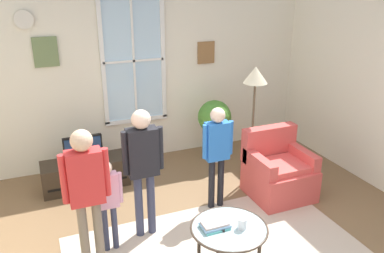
{
  "coord_description": "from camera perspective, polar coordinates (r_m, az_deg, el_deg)",
  "views": [
    {
      "loc": [
        -1.34,
        -2.89,
        2.73
      ],
      "look_at": [
        0.23,
        0.94,
        1.15
      ],
      "focal_mm": 37.17,
      "sensor_mm": 36.0,
      "label": 1
    }
  ],
  "objects": [
    {
      "name": "back_wall",
      "position": [
        6.06,
        -9.02,
        7.23
      ],
      "size": [
        5.67,
        0.17,
        2.64
      ],
      "color": "silver",
      "rests_on": "ground_plane"
    },
    {
      "name": "tv_stand",
      "position": [
        5.67,
        -15.0,
        -6.51
      ],
      "size": [
        1.15,
        0.44,
        0.39
      ],
      "color": "#2D2319",
      "rests_on": "ground_plane"
    },
    {
      "name": "television",
      "position": [
        5.5,
        -15.36,
        -2.97
      ],
      "size": [
        0.51,
        0.08,
        0.36
      ],
      "color": "#4C4C4C",
      "rests_on": "tv_stand"
    },
    {
      "name": "armchair",
      "position": [
        5.34,
        12.23,
        -6.4
      ],
      "size": [
        0.76,
        0.74,
        0.87
      ],
      "color": "#D14C47",
      "rests_on": "ground_plane"
    },
    {
      "name": "coffee_table",
      "position": [
        3.99,
        5.33,
        -14.56
      ],
      "size": [
        0.76,
        0.76,
        0.46
      ],
      "color": "#99B2B7",
      "rests_on": "ground_plane"
    },
    {
      "name": "book_stack",
      "position": [
        3.95,
        3.3,
        -13.94
      ],
      "size": [
        0.27,
        0.19,
        0.06
      ],
      "color": "#5DC4BF",
      "rests_on": "coffee_table"
    },
    {
      "name": "cup",
      "position": [
        3.95,
        7.21,
        -13.62
      ],
      "size": [
        0.09,
        0.09,
        0.11
      ],
      "primitive_type": "cylinder",
      "color": "white",
      "rests_on": "coffee_table"
    },
    {
      "name": "remote_near_books",
      "position": [
        3.96,
        4.45,
        -14.18
      ],
      "size": [
        0.1,
        0.14,
        0.02
      ],
      "primitive_type": "cube",
      "rotation": [
        0.0,
        0.0,
        -0.49
      ],
      "color": "black",
      "rests_on": "coffee_table"
    },
    {
      "name": "person_black_shirt",
      "position": [
        4.22,
        -7.06,
        -4.72
      ],
      "size": [
        0.44,
        0.2,
        1.47
      ],
      "color": "#333851",
      "rests_on": "ground_plane"
    },
    {
      "name": "person_blue_shirt",
      "position": [
        4.75,
        3.62,
        -2.91
      ],
      "size": [
        0.39,
        0.18,
        1.31
      ],
      "color": "black",
      "rests_on": "ground_plane"
    },
    {
      "name": "person_red_shirt",
      "position": [
        3.82,
        -14.94,
        -8.18
      ],
      "size": [
        0.44,
        0.2,
        1.47
      ],
      "color": "#726656",
      "rests_on": "ground_plane"
    },
    {
      "name": "person_pink_shirt",
      "position": [
        4.16,
        -12.05,
        -9.69
      ],
      "size": [
        0.31,
        0.14,
        1.03
      ],
      "color": "#333851",
      "rests_on": "ground_plane"
    },
    {
      "name": "potted_plant_by_window",
      "position": [
        6.1,
        3.24,
        0.73
      ],
      "size": [
        0.51,
        0.51,
        0.97
      ],
      "color": "silver",
      "rests_on": "ground_plane"
    },
    {
      "name": "floor_lamp",
      "position": [
        5.33,
        9.01,
        5.68
      ],
      "size": [
        0.32,
        0.32,
        1.63
      ],
      "color": "black",
      "rests_on": "ground_plane"
    }
  ]
}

